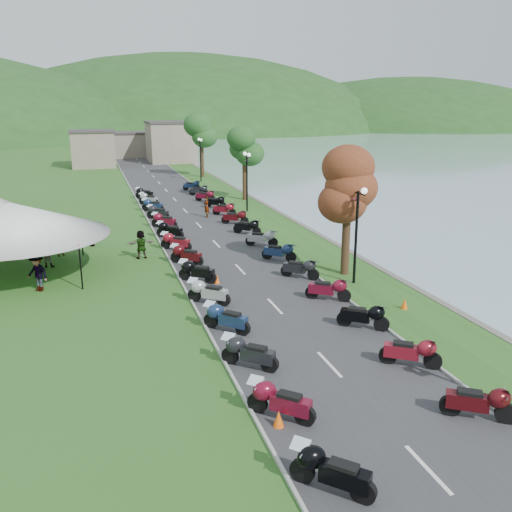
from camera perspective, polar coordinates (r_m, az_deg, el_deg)
road at (r=47.45m, az=-7.45°, el=4.73°), size 7.00×120.00×0.02m
hills_backdrop at (r=206.31m, az=-15.20°, el=12.71°), size 360.00×120.00×76.00m
far_building at (r=91.37m, az=-13.66°, el=11.25°), size 18.00×16.00×5.00m
moto_row_left at (r=29.79m, az=-6.81°, el=-0.77°), size 2.60×52.15×1.10m
moto_row_right at (r=36.74m, az=-0.25°, el=2.51°), size 2.60×47.83×1.10m
vendor_tent_main at (r=31.45m, az=-24.09°, el=1.56°), size 6.64×6.64×4.00m
tree_lakeside at (r=29.06m, az=9.59°, el=5.11°), size 2.67×2.67×7.42m
pedestrian_a at (r=35.17m, az=-19.80°, el=0.03°), size 0.79×0.76×1.75m
pedestrian_b at (r=33.05m, az=-20.99°, el=-1.06°), size 0.85×0.64×1.55m
pedestrian_c at (r=29.01m, az=-21.84°, el=-3.42°), size 1.25×1.20×1.90m
traffic_cone_near at (r=16.20m, az=2.39°, el=-16.76°), size 0.33×0.33×0.51m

